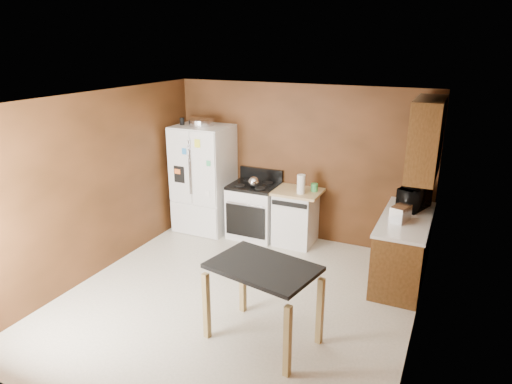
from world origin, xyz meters
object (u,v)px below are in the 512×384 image
Objects in this scene: pen_cup at (182,121)px; refrigerator at (204,179)px; dishwasher at (296,216)px; gas_range at (254,210)px; green_canister at (314,187)px; island at (263,278)px; microwave at (414,198)px; roasting_pan at (201,122)px; paper_towel at (301,184)px; toaster at (400,214)px; kettle at (254,182)px.

pen_cup is 1.02m from refrigerator.
dishwasher is at bearing 4.13° from pen_cup.
green_canister is at bearing 6.22° from gas_range.
island is (2.18, -2.45, -0.15)m from refrigerator.
pen_cup is 3.81m from microwave.
pen_cup reaches higher than gas_range.
pen_cup is at bearing -170.39° from refrigerator.
paper_towel is at bearing -1.48° from roasting_pan.
toaster is 2.53m from gas_range.
kettle is at bearing -165.36° from green_canister.
gas_range is at bearing 112.14° from kettle.
paper_towel is 0.60m from dishwasher.
refrigerator is (-3.29, 0.59, -0.10)m from toaster.
island is at bearing -48.37° from refrigerator.
pen_cup reaches higher than island.
pen_cup reaches higher than refrigerator.
paper_towel is 0.56× the size of microwave.
roasting_pan is at bearing -177.79° from gas_range.
toaster is 0.54× the size of microwave.
green_canister is (1.92, 0.14, -0.90)m from roasting_pan.
microwave reaches higher than kettle.
paper_towel is 0.16× the size of refrigerator.
roasting_pan reaches higher than microwave.
gas_range is (-0.98, -0.11, -0.49)m from green_canister.
dishwasher is at bearing 102.22° from island.
microwave is 3.39m from refrigerator.
roasting_pan is 1.67m from gas_range.
refrigerator is at bearing -173.13° from toaster.
microwave is at bearing 0.90° from pen_cup.
microwave reaches higher than island.
pen_cup is 0.09× the size of island.
toaster is 0.32× the size of dishwasher.
gas_range is at bearing 3.81° from refrigerator.
gas_range is (-0.83, 0.08, -0.58)m from paper_towel.
gas_range is (-2.48, 0.06, -0.58)m from microwave.
toaster is (3.31, -0.62, -0.85)m from roasting_pan.
refrigerator is (-3.39, -0.00, -0.15)m from microwave.
gas_range is at bearing 108.37° from microwave.
green_canister reaches higher than island.
microwave is (1.65, 0.02, 0.01)m from paper_towel.
green_canister is (0.93, 0.24, -0.04)m from kettle.
paper_towel is 1.65m from microwave.
dishwasher is at bearing 2.98° from refrigerator.
toaster is 1.88m from dishwasher.
pen_cup is 0.94× the size of green_canister.
island is at bearing -77.78° from dishwasher.
microwave is at bearing -0.39° from roasting_pan.
refrigerator reaches higher than microwave.
gas_range is 0.90× the size of island.
paper_towel reaches higher than toaster.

